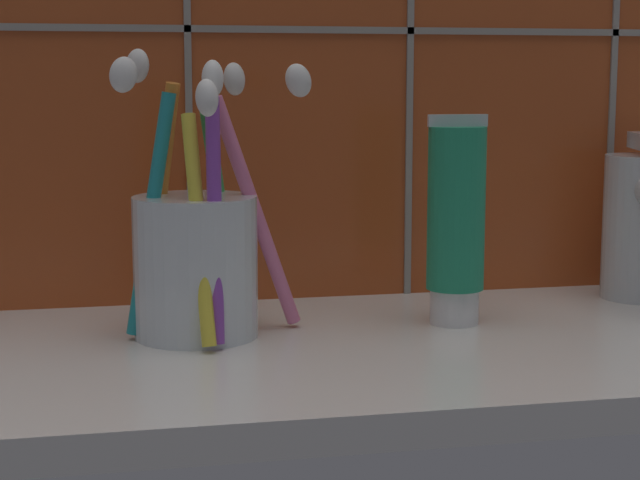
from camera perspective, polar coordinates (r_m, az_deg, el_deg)
sink_counter at (r=69.21cm, az=6.63°, el=-5.97°), size 65.80×28.93×2.00cm
toothbrush_cup at (r=68.21cm, az=-6.61°, el=-0.69°), size 13.43×11.42×18.39cm
toothpaste_tube at (r=71.64cm, az=7.26°, el=0.99°), size 4.05×3.85×14.02cm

